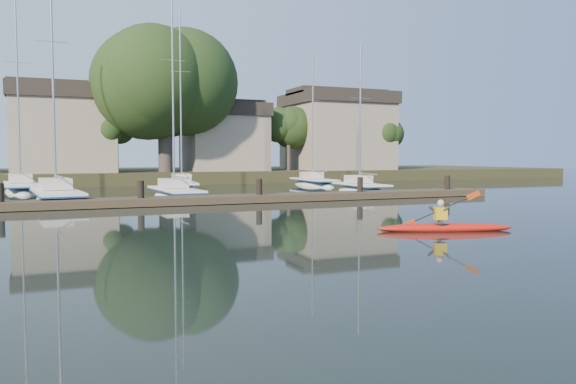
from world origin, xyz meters
name	(u,v)px	position (x,y,z in m)	size (l,w,h in m)	color
ground	(329,245)	(0.00, 0.00, 0.00)	(160.00, 160.00, 0.00)	black
kayak	(444,226)	(4.60, 1.03, 0.17)	(4.33, 1.96, 1.40)	#B0130D
dock	(202,200)	(0.00, 14.00, 0.20)	(34.00, 2.00, 1.80)	#483929
sailboat_1	(57,206)	(-6.72, 17.73, -0.19)	(2.99, 8.83, 14.17)	white
sailboat_2	(175,201)	(-0.48, 18.42, -0.17)	(2.30, 8.15, 13.35)	white
sailboat_4	(361,194)	(11.94, 19.01, -0.17)	(2.17, 6.43, 10.80)	white
sailboat_5	(21,195)	(-8.86, 27.42, -0.18)	(2.84, 8.97, 14.61)	white
sailboat_6	(182,191)	(1.65, 26.74, -0.17)	(3.19, 9.23, 14.40)	white
sailboat_7	(314,188)	(12.32, 27.18, -0.18)	(2.14, 7.37, 11.79)	white
shore	(151,147)	(1.61, 40.29, 3.23)	(90.00, 25.25, 12.75)	#2D371B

